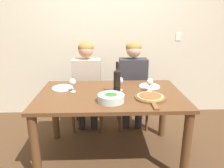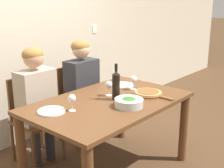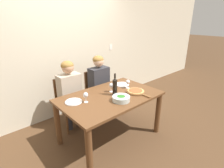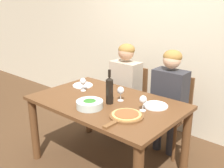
{
  "view_description": "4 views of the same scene",
  "coord_description": "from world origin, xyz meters",
  "px_view_note": "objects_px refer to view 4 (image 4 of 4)",
  "views": [
    {
      "loc": [
        -0.06,
        -2.19,
        1.55
      ],
      "look_at": [
        0.02,
        0.02,
        0.86
      ],
      "focal_mm": 35.0,
      "sensor_mm": 36.0,
      "label": 1
    },
    {
      "loc": [
        -2.07,
        -1.83,
        1.74
      ],
      "look_at": [
        0.04,
        -0.0,
        0.92
      ],
      "focal_mm": 50.0,
      "sensor_mm": 36.0,
      "label": 2
    },
    {
      "loc": [
        -1.61,
        -1.85,
        1.89
      ],
      "look_at": [
        0.06,
        0.03,
        0.93
      ],
      "focal_mm": 28.0,
      "sensor_mm": 36.0,
      "label": 3
    },
    {
      "loc": [
        1.67,
        -1.85,
        1.76
      ],
      "look_at": [
        -0.02,
        0.11,
        0.92
      ],
      "focal_mm": 42.0,
      "sensor_mm": 36.0,
      "label": 4
    }
  ],
  "objects_px": {
    "person_man": "(169,92)",
    "wine_bottle": "(109,90)",
    "wine_glass_left": "(83,82)",
    "wine_glass_right": "(143,100)",
    "chair_left": "(129,97)",
    "pizza_on_board": "(126,116)",
    "dinner_plate_right": "(155,106)",
    "chair_right": "(172,110)",
    "dinner_plate_left": "(83,85)",
    "person_woman": "(125,82)",
    "broccoli_bowl": "(89,104)",
    "wine_glass_centre": "(121,91)"
  },
  "relations": [
    {
      "from": "chair_right",
      "to": "person_man",
      "type": "bearing_deg",
      "value": -90.0
    },
    {
      "from": "person_man",
      "to": "wine_glass_right",
      "type": "height_order",
      "value": "person_man"
    },
    {
      "from": "person_woman",
      "to": "wine_glass_centre",
      "type": "xyz_separation_m",
      "value": [
        0.41,
        -0.6,
        0.13
      ]
    },
    {
      "from": "dinner_plate_right",
      "to": "wine_glass_left",
      "type": "distance_m",
      "value": 0.88
    },
    {
      "from": "dinner_plate_left",
      "to": "wine_glass_centre",
      "type": "distance_m",
      "value": 0.66
    },
    {
      "from": "chair_left",
      "to": "wine_glass_centre",
      "type": "xyz_separation_m",
      "value": [
        0.41,
        -0.71,
        0.38
      ]
    },
    {
      "from": "chair_left",
      "to": "pizza_on_board",
      "type": "bearing_deg",
      "value": -54.71
    },
    {
      "from": "wine_glass_left",
      "to": "wine_glass_centre",
      "type": "distance_m",
      "value": 0.51
    },
    {
      "from": "pizza_on_board",
      "to": "wine_glass_right",
      "type": "relative_size",
      "value": 2.94
    },
    {
      "from": "dinner_plate_right",
      "to": "wine_glass_left",
      "type": "xyz_separation_m",
      "value": [
        -0.86,
        -0.14,
        0.1
      ]
    },
    {
      "from": "chair_left",
      "to": "dinner_plate_left",
      "type": "relative_size",
      "value": 3.72
    },
    {
      "from": "wine_bottle",
      "to": "dinner_plate_right",
      "type": "height_order",
      "value": "wine_bottle"
    },
    {
      "from": "pizza_on_board",
      "to": "chair_left",
      "type": "bearing_deg",
      "value": 125.29
    },
    {
      "from": "wine_glass_right",
      "to": "chair_left",
      "type": "bearing_deg",
      "value": 133.39
    },
    {
      "from": "person_woman",
      "to": "pizza_on_board",
      "type": "height_order",
      "value": "person_woman"
    },
    {
      "from": "wine_bottle",
      "to": "wine_glass_centre",
      "type": "relative_size",
      "value": 2.3
    },
    {
      "from": "person_woman",
      "to": "pizza_on_board",
      "type": "bearing_deg",
      "value": -51.52
    },
    {
      "from": "person_man",
      "to": "wine_bottle",
      "type": "xyz_separation_m",
      "value": [
        -0.26,
        -0.73,
        0.17
      ]
    },
    {
      "from": "person_man",
      "to": "wine_glass_centre",
      "type": "distance_m",
      "value": 0.65
    },
    {
      "from": "chair_left",
      "to": "wine_glass_right",
      "type": "xyz_separation_m",
      "value": [
        0.73,
        -0.77,
        0.38
      ]
    },
    {
      "from": "person_woman",
      "to": "broccoli_bowl",
      "type": "distance_m",
      "value": 0.99
    },
    {
      "from": "dinner_plate_right",
      "to": "wine_glass_centre",
      "type": "height_order",
      "value": "wine_glass_centre"
    },
    {
      "from": "person_man",
      "to": "wine_bottle",
      "type": "bearing_deg",
      "value": -109.96
    },
    {
      "from": "pizza_on_board",
      "to": "wine_glass_left",
      "type": "relative_size",
      "value": 2.94
    },
    {
      "from": "chair_right",
      "to": "person_man",
      "type": "height_order",
      "value": "person_man"
    },
    {
      "from": "chair_right",
      "to": "dinner_plate_left",
      "type": "relative_size",
      "value": 3.72
    },
    {
      "from": "dinner_plate_right",
      "to": "wine_glass_left",
      "type": "relative_size",
      "value": 1.6
    },
    {
      "from": "dinner_plate_left",
      "to": "dinner_plate_right",
      "type": "height_order",
      "value": "same"
    },
    {
      "from": "pizza_on_board",
      "to": "wine_glass_right",
      "type": "height_order",
      "value": "wine_glass_right"
    },
    {
      "from": "wine_glass_left",
      "to": "wine_bottle",
      "type": "bearing_deg",
      "value": -10.6
    },
    {
      "from": "dinner_plate_right",
      "to": "wine_glass_centre",
      "type": "bearing_deg",
      "value": -163.57
    },
    {
      "from": "person_man",
      "to": "broccoli_bowl",
      "type": "height_order",
      "value": "person_man"
    },
    {
      "from": "wine_glass_left",
      "to": "wine_glass_right",
      "type": "bearing_deg",
      "value": -1.74
    },
    {
      "from": "chair_right",
      "to": "wine_glass_right",
      "type": "bearing_deg",
      "value": -83.22
    },
    {
      "from": "dinner_plate_left",
      "to": "wine_glass_left",
      "type": "xyz_separation_m",
      "value": [
        0.13,
        -0.12,
        0.1
      ]
    },
    {
      "from": "chair_left",
      "to": "wine_bottle",
      "type": "height_order",
      "value": "wine_bottle"
    },
    {
      "from": "person_woman",
      "to": "wine_bottle",
      "type": "xyz_separation_m",
      "value": [
        0.37,
        -0.73,
        0.17
      ]
    },
    {
      "from": "wine_glass_centre",
      "to": "chair_right",
      "type": "bearing_deg",
      "value": 72.43
    },
    {
      "from": "person_woman",
      "to": "pizza_on_board",
      "type": "distance_m",
      "value": 1.12
    },
    {
      "from": "person_man",
      "to": "wine_bottle",
      "type": "height_order",
      "value": "person_man"
    },
    {
      "from": "dinner_plate_left",
      "to": "pizza_on_board",
      "type": "height_order",
      "value": "pizza_on_board"
    },
    {
      "from": "wine_glass_right",
      "to": "wine_glass_left",
      "type": "bearing_deg",
      "value": 178.26
    },
    {
      "from": "dinner_plate_right",
      "to": "wine_glass_centre",
      "type": "xyz_separation_m",
      "value": [
        -0.35,
        -0.1,
        0.1
      ]
    },
    {
      "from": "wine_glass_left",
      "to": "person_man",
      "type": "bearing_deg",
      "value": 40.92
    },
    {
      "from": "wine_glass_left",
      "to": "wine_glass_right",
      "type": "distance_m",
      "value": 0.83
    },
    {
      "from": "chair_left",
      "to": "wine_bottle",
      "type": "relative_size",
      "value": 2.58
    },
    {
      "from": "wine_glass_left",
      "to": "chair_right",
      "type": "bearing_deg",
      "value": 45.38
    },
    {
      "from": "chair_left",
      "to": "person_woman",
      "type": "relative_size",
      "value": 0.73
    },
    {
      "from": "person_man",
      "to": "broccoli_bowl",
      "type": "bearing_deg",
      "value": -109.86
    },
    {
      "from": "chair_right",
      "to": "dinner_plate_right",
      "type": "xyz_separation_m",
      "value": [
        0.13,
        -0.61,
        0.28
      ]
    }
  ]
}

